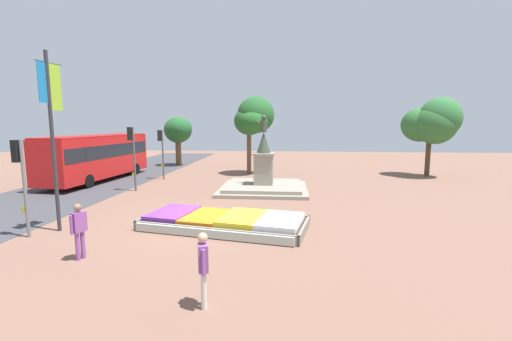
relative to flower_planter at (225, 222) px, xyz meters
The scene contains 13 objects.
ground_plane 1.32m from the flower_planter, 148.81° to the left, with size 75.55×75.55×0.00m, color brown.
flower_planter is the anchor object (origin of this frame).
statue_monument 8.02m from the flower_planter, 82.83° to the left, with size 5.37×5.37×4.69m.
traffic_light_near_crossing 7.67m from the flower_planter, 166.45° to the right, with size 0.42×0.31×3.58m.
traffic_light_mid_block 10.27m from the flower_planter, 134.84° to the left, with size 0.41×0.29×3.95m.
traffic_light_far_corner 13.72m from the flower_planter, 120.71° to the left, with size 0.41×0.30×3.68m.
banner_pole 7.39m from the flower_planter, behind, with size 0.21×1.18×6.83m.
city_bus 15.58m from the flower_planter, 137.00° to the left, with size 3.16×10.35×3.31m.
pedestrian_with_handbag 6.01m from the flower_planter, 84.44° to the right, with size 0.32×0.55×1.76m.
pedestrian_near_planter 5.31m from the flower_planter, 137.81° to the right, with size 0.35×0.53×1.75m.
park_tree_far_left 15.53m from the flower_planter, 91.15° to the left, with size 3.28×3.53×6.36m.
park_tree_behind_statue 20.43m from the flower_planter, 47.10° to the left, with size 4.13×3.88×6.15m.
park_tree_far_right 21.88m from the flower_planter, 112.39° to the left, with size 2.78×2.94×4.81m.
Camera 1 is at (3.52, -13.79, 4.17)m, focal length 24.00 mm.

